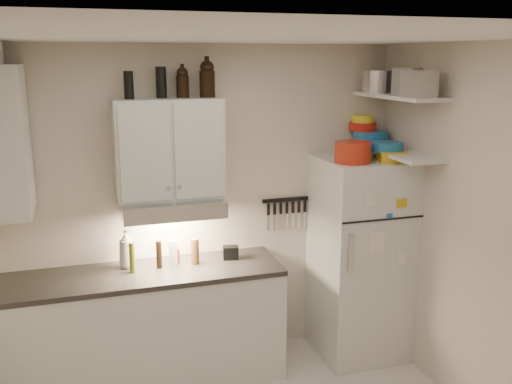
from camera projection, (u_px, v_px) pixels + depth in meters
name	position (u px, v px, depth m)	size (l,w,h in m)	color
ceiling	(262.00, 34.00, 2.94)	(3.20, 3.00, 0.02)	white
back_wall	(204.00, 208.00, 4.65)	(3.20, 0.02, 2.60)	beige
right_wall	(496.00, 245.00, 3.71)	(0.02, 3.00, 2.60)	beige
base_cabinet	(146.00, 330.00, 4.40)	(2.10, 0.60, 0.88)	silver
countertop	(143.00, 274.00, 4.29)	(2.10, 0.62, 0.04)	#2D2927
upper_cabinet	(169.00, 149.00, 4.28)	(0.80, 0.33, 0.75)	silver
side_cabinet	(1.00, 141.00, 3.79)	(0.33, 0.55, 1.00)	silver
range_hood	(172.00, 207.00, 4.32)	(0.76, 0.46, 0.12)	silver
fridge	(360.00, 258.00, 4.79)	(0.70, 0.68, 1.70)	silver
shelf_hi	(399.00, 96.00, 4.41)	(0.30, 0.95, 0.03)	silver
shelf_lo	(396.00, 152.00, 4.51)	(0.30, 0.95, 0.03)	silver
knife_strip	(286.00, 200.00, 4.82)	(0.42, 0.02, 0.03)	black
dutch_oven	(353.00, 152.00, 4.39)	(0.28, 0.28, 0.16)	#A72513
book_stack	(391.00, 156.00, 4.45)	(0.20, 0.25, 0.08)	gold
spice_jar	(371.00, 152.00, 4.59)	(0.06, 0.06, 0.10)	silver
stock_pot	(378.00, 82.00, 4.59)	(0.25, 0.25, 0.18)	silver
tin_a	(409.00, 81.00, 4.40)	(0.20, 0.18, 0.20)	#AAAAAD
tin_b	(419.00, 84.00, 4.03)	(0.19, 0.19, 0.19)	#AAAAAD
bowl_teal	(370.00, 138.00, 4.80)	(0.29, 0.29, 0.11)	#1C659D
bowl_orange	(363.00, 126.00, 4.82)	(0.23, 0.23, 0.07)	red
bowl_yellow	(363.00, 119.00, 4.81)	(0.18, 0.18, 0.06)	yellow
plates	(386.00, 146.00, 4.50)	(0.27, 0.27, 0.07)	#1C659D
growler_a	(183.00, 82.00, 4.25)	(0.10, 0.10, 0.23)	black
growler_b	(207.00, 78.00, 4.26)	(0.12, 0.12, 0.28)	black
thermos_a	(161.00, 82.00, 4.19)	(0.08, 0.08, 0.23)	black
thermos_b	(129.00, 85.00, 4.10)	(0.07, 0.07, 0.20)	black
soap_bottle	(126.00, 246.00, 4.34)	(0.13, 0.13, 0.34)	silver
pepper_mill	(195.00, 251.00, 4.43)	(0.06, 0.06, 0.20)	brown
oil_bottle	(132.00, 258.00, 4.25)	(0.04, 0.04, 0.23)	#626B1A
vinegar_bottle	(159.00, 254.00, 4.35)	(0.04, 0.04, 0.22)	black
clear_bottle	(173.00, 253.00, 4.40)	(0.07, 0.07, 0.20)	silver
red_jar	(176.00, 256.00, 4.45)	(0.06, 0.06, 0.12)	#A72513
caddy	(231.00, 253.00, 4.56)	(0.12, 0.09, 0.10)	black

